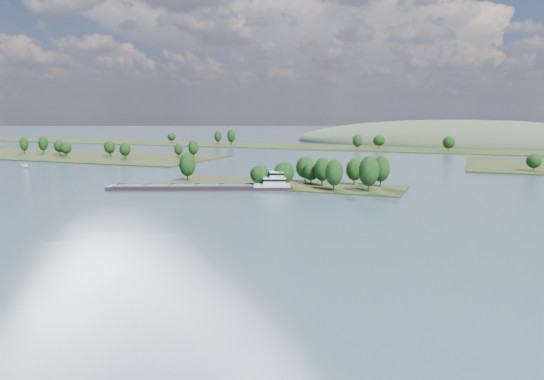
% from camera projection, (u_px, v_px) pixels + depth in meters
% --- Properties ---
extents(ground, '(1800.00, 1800.00, 0.00)m').
position_uv_depth(ground, '(218.00, 211.00, 166.13)').
color(ground, '#3D5769').
rests_on(ground, ground).
extents(tree_island, '(100.00, 30.00, 14.94)m').
position_uv_depth(tree_island, '(299.00, 176.00, 217.28)').
color(tree_island, '#242F15').
rests_on(tree_island, ground).
extents(left_bank, '(300.00, 80.00, 14.07)m').
position_uv_depth(left_bank, '(20.00, 153.00, 376.85)').
color(left_bank, '#242F15').
rests_on(left_bank, ground).
extents(back_shoreline, '(900.00, 60.00, 15.21)m').
position_uv_depth(back_shoreline, '(390.00, 148.00, 420.17)').
color(back_shoreline, '#242F15').
rests_on(back_shoreline, ground).
extents(hill_west, '(320.00, 160.00, 44.00)m').
position_uv_depth(hill_west, '(460.00, 143.00, 494.99)').
color(hill_west, '#3F4F36').
rests_on(hill_west, ground).
extents(cargo_barge, '(70.99, 35.21, 9.88)m').
position_uv_depth(cargo_barge, '(214.00, 187.00, 209.63)').
color(cargo_barge, black).
rests_on(cargo_barge, ground).
extents(motorboat, '(6.47, 3.35, 2.38)m').
position_uv_depth(motorboat, '(25.00, 165.00, 288.98)').
color(motorboat, white).
rests_on(motorboat, ground).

